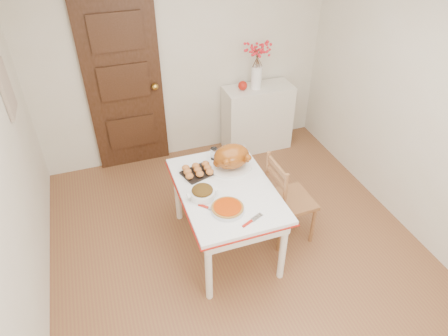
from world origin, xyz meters
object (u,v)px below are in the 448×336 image
object	(u,v)px
turkey_platter	(232,158)
pumpkin_pie	(228,208)
sideboard	(257,118)
kitchen_table	(226,217)
chair_oak	(290,199)

from	to	relation	value
turkey_platter	pumpkin_pie	world-z (taller)	turkey_platter
sideboard	kitchen_table	bearing A→B (deg)	-122.35
kitchen_table	pumpkin_pie	bearing A→B (deg)	-106.98
kitchen_table	turkey_platter	size ratio (longest dim) A/B	3.08
turkey_platter	pumpkin_pie	distance (m)	0.59
kitchen_table	pumpkin_pie	world-z (taller)	pumpkin_pie
chair_oak	turkey_platter	bearing A→B (deg)	56.33
kitchen_table	chair_oak	size ratio (longest dim) A/B	1.30
pumpkin_pie	turkey_platter	bearing A→B (deg)	66.66
sideboard	turkey_platter	xyz separation A→B (m)	(-0.84, -1.30, 0.43)
chair_oak	sideboard	bearing A→B (deg)	-13.45
kitchen_table	chair_oak	distance (m)	0.65
sideboard	turkey_platter	bearing A→B (deg)	-122.78
pumpkin_pie	kitchen_table	bearing A→B (deg)	73.02
chair_oak	kitchen_table	bearing A→B (deg)	83.07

